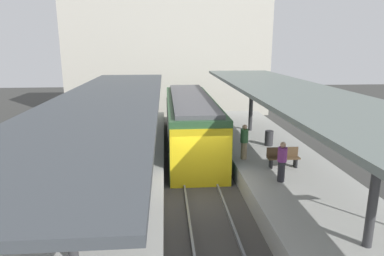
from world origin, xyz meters
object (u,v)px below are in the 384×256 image
litter_bin (269,138)px  commuter_train (190,122)px  passenger_mid_platform (282,161)px  passenger_near_bench (244,141)px  platform_bench (283,157)px

litter_bin → commuter_train: bearing=145.8°
litter_bin → passenger_mid_platform: (-1.00, -4.82, 0.43)m
passenger_mid_platform → passenger_near_bench: bearing=106.7°
platform_bench → litter_bin: 3.25m
passenger_mid_platform → platform_bench: bearing=68.7°
litter_bin → passenger_near_bench: 2.78m
passenger_near_bench → platform_bench: bearing=-39.2°
commuter_train → litter_bin: 4.82m
passenger_near_bench → passenger_mid_platform: passenger_near_bench is taller
platform_bench → passenger_mid_platform: passenger_mid_platform is taller
litter_bin → passenger_near_bench: (-1.83, -2.04, 0.46)m
litter_bin → platform_bench: bearing=-96.6°
passenger_near_bench → passenger_mid_platform: size_ratio=1.03×
litter_bin → passenger_mid_platform: passenger_mid_platform is taller
platform_bench → commuter_train: bearing=121.3°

